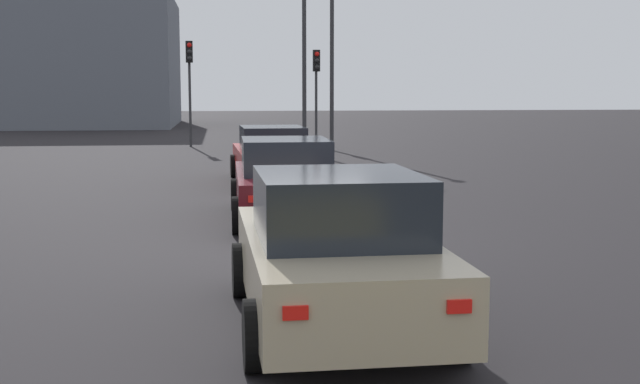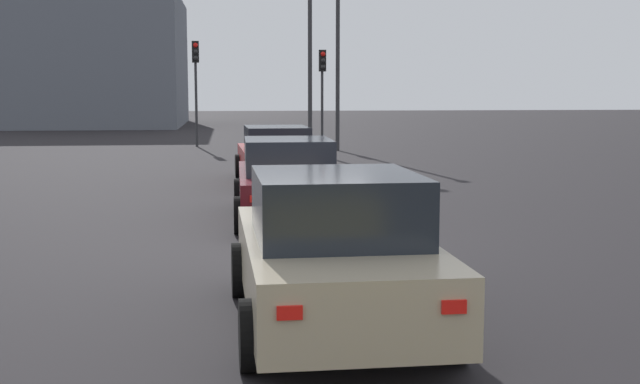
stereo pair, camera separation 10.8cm
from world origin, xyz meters
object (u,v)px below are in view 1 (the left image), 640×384
object	(u,v)px
car_maroon_second	(285,181)
traffic_light_near_right	(316,77)
street_lamp_kerbside	(304,33)
car_beige_third	(336,253)
traffic_light_near_left	(190,71)
street_lamp_far	(332,42)
car_red_lead	(272,156)

from	to	relation	value
car_maroon_second	traffic_light_near_right	distance (m)	19.69
traffic_light_near_right	street_lamp_kerbside	size ratio (longest dim) A/B	0.52
car_maroon_second	car_beige_third	world-z (taller)	car_beige_third
car_maroon_second	traffic_light_near_left	bearing A→B (deg)	7.38
street_lamp_kerbside	traffic_light_near_right	bearing A→B (deg)	-15.01
street_lamp_kerbside	street_lamp_far	xyz separation A→B (m)	(1.04, -1.21, -0.26)
traffic_light_near_left	street_lamp_kerbside	xyz separation A→B (m)	(-3.84, -4.48, 1.37)
car_red_lead	car_beige_third	distance (m)	13.00
car_beige_third	traffic_light_near_right	distance (m)	26.46
car_red_lead	street_lamp_far	size ratio (longest dim) A/B	0.66
traffic_light_near_right	street_lamp_kerbside	distance (m)	3.62
car_maroon_second	traffic_light_near_left	xyz separation A→B (m)	(20.07, 2.44, 2.45)
car_beige_third	traffic_light_near_left	distance (m)	27.14
car_red_lead	street_lamp_kerbside	world-z (taller)	street_lamp_kerbside
car_red_lead	traffic_light_near_left	world-z (taller)	traffic_light_near_left
street_lamp_far	car_maroon_second	bearing A→B (deg)	169.34
traffic_light_near_right	street_lamp_far	distance (m)	2.52
car_maroon_second	street_lamp_far	xyz separation A→B (m)	(17.27, -3.25, 3.55)
street_lamp_far	traffic_light_near_right	bearing A→B (deg)	10.03
street_lamp_kerbside	car_beige_third	bearing A→B (deg)	174.91
traffic_light_near_right	street_lamp_far	world-z (taller)	street_lamp_far
traffic_light_near_left	street_lamp_far	world-z (taller)	street_lamp_far
car_beige_third	street_lamp_kerbside	size ratio (longest dim) A/B	0.54
car_red_lead	traffic_light_near_left	bearing A→B (deg)	8.54
car_beige_third	traffic_light_near_left	xyz separation A→B (m)	(26.92, 2.43, 2.42)
car_beige_third	traffic_light_near_right	size ratio (longest dim) A/B	1.04
car_beige_third	traffic_light_near_right	world-z (taller)	traffic_light_near_right
car_maroon_second	street_lamp_kerbside	bearing A→B (deg)	-6.72
car_maroon_second	car_beige_third	xyz separation A→B (m)	(-6.85, 0.01, 0.03)
car_beige_third	street_lamp_kerbside	xyz separation A→B (m)	(23.08, -2.05, 3.79)
car_red_lead	traffic_light_near_right	xyz separation A→B (m)	(13.21, -2.74, 2.22)
traffic_light_near_left	street_lamp_far	size ratio (longest dim) A/B	0.61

